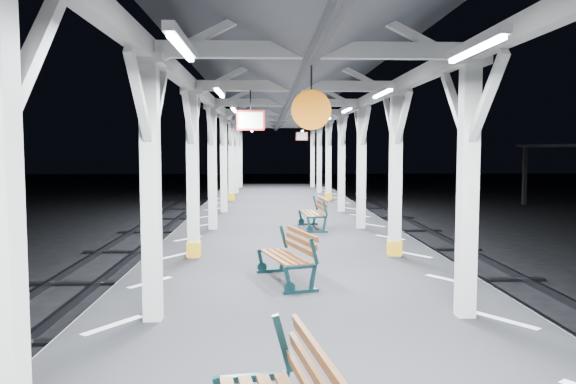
{
  "coord_description": "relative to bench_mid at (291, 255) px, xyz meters",
  "views": [
    {
      "loc": [
        -0.56,
        -9.02,
        3.18
      ],
      "look_at": [
        -0.08,
        3.41,
        2.2
      ],
      "focal_mm": 35.0,
      "sensor_mm": 36.0,
      "label": 1
    }
  ],
  "objects": [
    {
      "name": "ground",
      "position": [
        0.17,
        0.03,
        -1.45
      ],
      "size": [
        120.0,
        120.0,
        0.0
      ],
      "primitive_type": "plane",
      "color": "black",
      "rests_on": "ground"
    },
    {
      "name": "platform",
      "position": [
        0.17,
        0.03,
        -0.95
      ],
      "size": [
        6.0,
        50.0,
        1.0
      ],
      "primitive_type": "cube",
      "color": "black",
      "rests_on": "ground"
    },
    {
      "name": "hazard_stripes_left",
      "position": [
        -2.28,
        0.03,
        -0.44
      ],
      "size": [
        1.0,
        48.0,
        0.01
      ],
      "primitive_type": "cube",
      "color": "silver",
      "rests_on": "platform"
    },
    {
      "name": "hazard_stripes_right",
      "position": [
        2.62,
        0.03,
        -0.44
      ],
      "size": [
        1.0,
        48.0,
        0.01
      ],
      "primitive_type": "cube",
      "color": "silver",
      "rests_on": "platform"
    },
    {
      "name": "canopy",
      "position": [
        0.17,
        0.01,
        3.12
      ],
      "size": [
        5.4,
        49.0,
        4.65
      ],
      "color": "silver",
      "rests_on": "platform"
    },
    {
      "name": "bench_mid",
      "position": [
        0.0,
        0.0,
        0.0
      ],
      "size": [
        0.97,
        1.64,
        0.84
      ],
      "rotation": [
        0.0,
        0.0,
        0.28
      ],
      "color": "#0F2B2F",
      "rests_on": "platform"
    },
    {
      "name": "bench_far",
      "position": [
        0.93,
        5.98,
        0.01
      ],
      "size": [
        0.71,
        1.61,
        0.85
      ],
      "rotation": [
        0.0,
        0.0,
        0.08
      ],
      "color": "#0F2B2F",
      "rests_on": "platform"
    }
  ]
}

